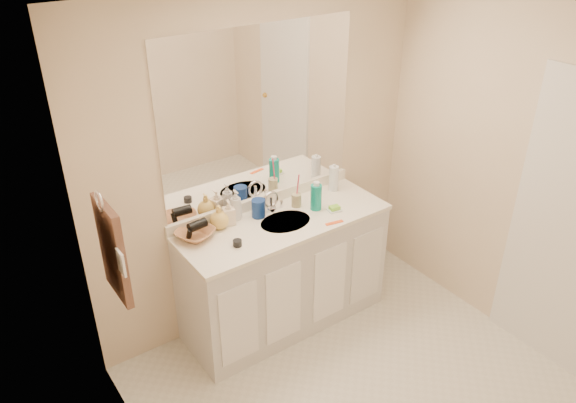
# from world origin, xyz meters

# --- Properties ---
(ceiling) EXTENTS (2.60, 2.60, 0.02)m
(ceiling) POSITION_xyz_m (0.00, 0.00, 2.40)
(ceiling) COLOR white
(ceiling) RESTS_ON wall_back
(wall_back) EXTENTS (2.60, 0.02, 2.40)m
(wall_back) POSITION_xyz_m (0.00, 1.30, 1.20)
(wall_back) COLOR beige
(wall_back) RESTS_ON floor
(wall_left) EXTENTS (0.02, 2.60, 2.40)m
(wall_left) POSITION_xyz_m (-1.30, 0.00, 1.20)
(wall_left) COLOR beige
(wall_left) RESTS_ON floor
(wall_right) EXTENTS (0.02, 2.60, 2.40)m
(wall_right) POSITION_xyz_m (1.30, 0.00, 1.20)
(wall_right) COLOR beige
(wall_right) RESTS_ON floor
(vanity_cabinet) EXTENTS (1.50, 0.55, 0.85)m
(vanity_cabinet) POSITION_xyz_m (0.00, 1.02, 0.42)
(vanity_cabinet) COLOR silver
(vanity_cabinet) RESTS_ON floor
(countertop) EXTENTS (1.52, 0.57, 0.03)m
(countertop) POSITION_xyz_m (0.00, 1.02, 0.86)
(countertop) COLOR white
(countertop) RESTS_ON vanity_cabinet
(backsplash) EXTENTS (1.52, 0.03, 0.08)m
(backsplash) POSITION_xyz_m (0.00, 1.29, 0.92)
(backsplash) COLOR white
(backsplash) RESTS_ON countertop
(sink_basin) EXTENTS (0.37, 0.37, 0.02)m
(sink_basin) POSITION_xyz_m (0.00, 1.00, 0.87)
(sink_basin) COLOR beige
(sink_basin) RESTS_ON countertop
(faucet) EXTENTS (0.02, 0.02, 0.11)m
(faucet) POSITION_xyz_m (0.00, 1.18, 0.94)
(faucet) COLOR silver
(faucet) RESTS_ON countertop
(mirror) EXTENTS (1.48, 0.01, 1.20)m
(mirror) POSITION_xyz_m (0.00, 1.29, 1.56)
(mirror) COLOR white
(mirror) RESTS_ON wall_back
(blue_mug) EXTENTS (0.12, 0.12, 0.13)m
(blue_mug) POSITION_xyz_m (-0.12, 1.17, 0.95)
(blue_mug) COLOR navy
(blue_mug) RESTS_ON countertop
(tan_cup) EXTENTS (0.07, 0.07, 0.10)m
(tan_cup) POSITION_xyz_m (0.19, 1.14, 0.93)
(tan_cup) COLOR tan
(tan_cup) RESTS_ON countertop
(toothbrush) EXTENTS (0.01, 0.04, 0.21)m
(toothbrush) POSITION_xyz_m (0.20, 1.14, 1.03)
(toothbrush) COLOR #E93D60
(toothbrush) RESTS_ON tan_cup
(mouthwash_bottle) EXTENTS (0.10, 0.10, 0.19)m
(mouthwash_bottle) POSITION_xyz_m (0.28, 1.02, 0.97)
(mouthwash_bottle) COLOR #0C9584
(mouthwash_bottle) RESTS_ON countertop
(clear_pump_bottle) EXTENTS (0.08, 0.08, 0.19)m
(clear_pump_bottle) POSITION_xyz_m (0.57, 1.18, 0.98)
(clear_pump_bottle) COLOR white
(clear_pump_bottle) RESTS_ON countertop
(soap_dish) EXTENTS (0.11, 0.09, 0.01)m
(soap_dish) POSITION_xyz_m (0.37, 0.92, 0.89)
(soap_dish) COLOR white
(soap_dish) RESTS_ON countertop
(green_soap) EXTENTS (0.08, 0.06, 0.03)m
(green_soap) POSITION_xyz_m (0.37, 0.92, 0.90)
(green_soap) COLOR #88DF36
(green_soap) RESTS_ON soap_dish
(orange_comb) EXTENTS (0.13, 0.05, 0.01)m
(orange_comb) POSITION_xyz_m (0.26, 0.79, 0.88)
(orange_comb) COLOR #FF541A
(orange_comb) RESTS_ON countertop
(dark_jar) EXTENTS (0.06, 0.06, 0.04)m
(dark_jar) POSITION_xyz_m (-0.43, 0.93, 0.90)
(dark_jar) COLOR black
(dark_jar) RESTS_ON countertop
(soap_bottle_white) EXTENTS (0.09, 0.09, 0.22)m
(soap_bottle_white) POSITION_xyz_m (-0.26, 1.23, 0.99)
(soap_bottle_white) COLOR silver
(soap_bottle_white) RESTS_ON countertop
(soap_bottle_cream) EXTENTS (0.10, 0.10, 0.18)m
(soap_bottle_cream) POSITION_xyz_m (-0.33, 1.21, 0.97)
(soap_bottle_cream) COLOR #F4E0C7
(soap_bottle_cream) RESTS_ON countertop
(soap_bottle_yellow) EXTENTS (0.13, 0.13, 0.17)m
(soap_bottle_yellow) POSITION_xyz_m (-0.41, 1.20, 0.96)
(soap_bottle_yellow) COLOR #ECC45B
(soap_bottle_yellow) RESTS_ON countertop
(wicker_basket) EXTENTS (0.32, 0.32, 0.06)m
(wicker_basket) POSITION_xyz_m (-0.60, 1.17, 0.91)
(wicker_basket) COLOR #B47248
(wicker_basket) RESTS_ON countertop
(hair_dryer) EXTENTS (0.13, 0.08, 0.06)m
(hair_dryer) POSITION_xyz_m (-0.58, 1.17, 0.97)
(hair_dryer) COLOR black
(hair_dryer) RESTS_ON wicker_basket
(towel_ring) EXTENTS (0.01, 0.11, 0.11)m
(towel_ring) POSITION_xyz_m (-1.27, 0.77, 1.55)
(towel_ring) COLOR silver
(towel_ring) RESTS_ON wall_left
(hand_towel) EXTENTS (0.04, 0.32, 0.55)m
(hand_towel) POSITION_xyz_m (-1.25, 0.77, 1.25)
(hand_towel) COLOR #4B3228
(hand_towel) RESTS_ON towel_ring
(switch_plate) EXTENTS (0.01, 0.08, 0.13)m
(switch_plate) POSITION_xyz_m (-1.27, 0.57, 1.30)
(switch_plate) COLOR white
(switch_plate) RESTS_ON wall_left
(door) EXTENTS (0.02, 0.82, 2.00)m
(door) POSITION_xyz_m (1.29, -0.30, 1.00)
(door) COLOR white
(door) RESTS_ON floor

